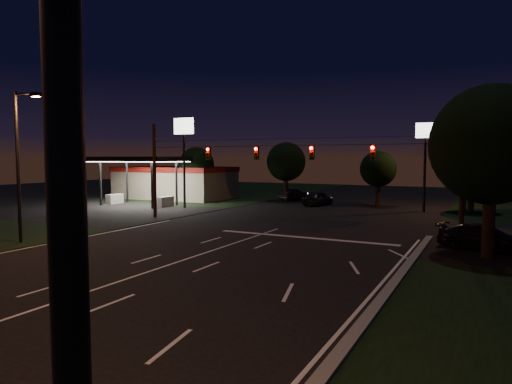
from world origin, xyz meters
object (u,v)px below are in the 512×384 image
Objects in this scene: car_oncoming_a at (318,198)px; car_cross at (485,238)px; utility_pole_right at (461,240)px; car_oncoming_b at (293,194)px; tree_right_near at (492,146)px.

car_oncoming_a is 0.93× the size of car_cross.
car_oncoming_b is (-19.68, 20.47, 0.69)m from utility_pole_right.
car_oncoming_a is at bearing 128.39° from tree_right_near.
tree_right_near is (1.53, -4.83, 5.68)m from utility_pole_right.
tree_right_near is at bearing -72.47° from utility_pole_right.
utility_pole_right is at bearing 107.53° from tree_right_near.
tree_right_near is 27.02m from car_oncoming_a.
car_oncoming_a is at bearing 53.53° from car_cross.
tree_right_near reaches higher than car_oncoming_a.
tree_right_near is at bearing -162.28° from car_cross.
car_oncoming_b is 0.85× the size of car_cross.
utility_pole_right reaches higher than car_cross.
car_oncoming_b is (-21.21, 25.31, -4.99)m from tree_right_near.
tree_right_near reaches higher than utility_pole_right.
car_oncoming_a is at bearing 133.12° from utility_pole_right.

